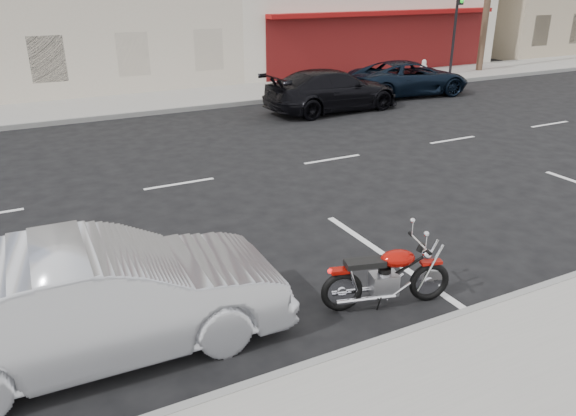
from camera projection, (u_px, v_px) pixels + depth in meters
name	position (u px, v px, depth m)	size (l,w,h in m)	color
ground	(261.00, 171.00, 13.38)	(120.00, 120.00, 0.00)	black
sidewalk_far	(11.00, 116.00, 18.39)	(80.00, 3.40, 0.15)	gray
curb_far	(14.00, 127.00, 16.99)	(80.00, 0.12, 0.16)	gray
traffic_light	(457.00, 19.00, 24.98)	(0.26, 0.30, 3.80)	black
fire_hydrant	(424.00, 67.00, 25.25)	(0.20, 0.20, 0.72)	beige
motorcycle	(432.00, 273.00, 7.87)	(1.84, 0.77, 0.94)	black
sedan_silver	(101.00, 300.00, 6.65)	(1.57, 4.50, 1.48)	#B8BAC0
suv_far	(409.00, 78.00, 21.77)	(2.18, 4.72, 1.31)	black
car_far	(332.00, 90.00, 19.14)	(1.98, 4.86, 1.41)	black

